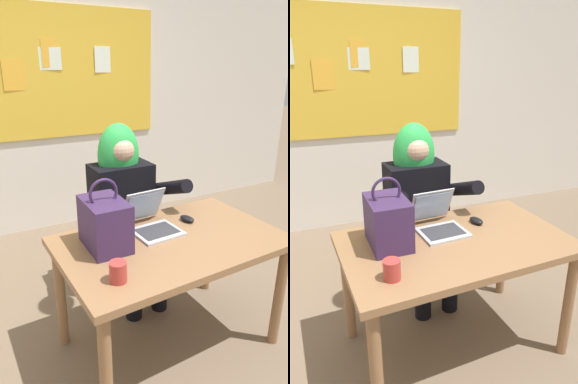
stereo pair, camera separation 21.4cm
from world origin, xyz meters
The scene contains 9 objects.
ground_plane centered at (0.00, 0.00, 0.00)m, with size 24.00×24.00×0.00m, color #75604C.
wall_back_bulletin centered at (0.00, 2.11, 1.35)m, with size 6.67×2.23×2.68m.
desk_main centered at (0.24, 0.06, 0.62)m, with size 1.27×0.82×0.71m.
chair_at_desk centered at (0.25, 0.81, 0.51)m, with size 0.44×0.44×0.91m.
person_costumed centered at (0.25, 0.68, 0.74)m, with size 0.60×0.61×1.26m.
laptop centered at (0.20, 0.22, 0.76)m, with size 0.28×0.34×0.22m.
computer_mouse centered at (0.45, 0.21, 0.73)m, with size 0.06×0.10×0.03m, color black.
handbag centered at (-0.11, 0.16, 0.85)m, with size 0.20×0.30×0.38m.
coffee_mug centered at (-0.18, -0.17, 0.76)m, with size 0.08×0.08×0.10m, color #B23833.
Camera 2 is at (-0.50, -1.47, 1.61)m, focal length 32.45 mm.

